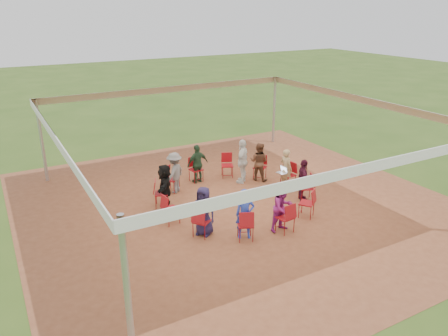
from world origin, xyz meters
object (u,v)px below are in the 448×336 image
chair_9 (285,218)px  chair_7 (202,221)px  chair_3 (196,170)px  cable_coil (230,198)px  chair_11 (306,188)px  laptop (283,171)px  person_seated_3 (175,173)px  person_seated_8 (303,180)px  person_seated_6 (245,214)px  person_seated_1 (259,162)px  standing_person (243,161)px  chair_10 (307,203)px  chair_4 (172,179)px  person_seated_5 (204,211)px  person_seated_7 (283,208)px  chair_5 (161,193)px  person_seated_0 (286,169)px  chair_1 (260,167)px  chair_8 (245,225)px  person_seated_2 (198,164)px  person_seated_4 (165,186)px  chair_0 (288,175)px  chair_6 (171,209)px

chair_9 → chair_7: bearing=150.0°
chair_3 → cable_coil: chair_3 is taller
chair_11 → laptop: chair_11 is taller
person_seated_3 → person_seated_8: bearing=105.0°
chair_11 → person_seated_6: size_ratio=0.64×
cable_coil → person_seated_1: bearing=28.3°
standing_person → person_seated_1: bearing=127.2°
chair_7 → chair_10: same height
chair_4 → person_seated_5: bearing=46.5°
chair_4 → person_seated_5: size_ratio=0.64×
chair_10 → person_seated_7: 1.21m
chair_5 → person_seated_3: (0.82, 0.85, 0.26)m
cable_coil → person_seated_0: bearing=-3.1°
chair_1 → person_seated_5: 4.56m
standing_person → chair_8: bearing=16.8°
chair_7 → chair_9: size_ratio=1.00×
chair_8 → person_seated_2: size_ratio=0.64×
person_seated_4 → standing_person: size_ratio=0.88×
chair_11 → person_seated_8: person_seated_8 is taller
chair_0 → chair_9: bearing=135.0°
chair_1 → chair_4: size_ratio=1.00×
chair_5 → chair_11: (4.29, -1.85, 0.00)m
chair_0 → chair_11: bearing=165.0°
chair_4 → person_seated_6: bearing=60.9°
person_seated_0 → cable_coil: bearing=80.3°
chair_0 → person_seated_1: 1.21m
chair_1 → chair_6: size_ratio=1.00×
person_seated_1 → chair_11: bearing=152.6°
chair_6 → person_seated_4: bearing=159.4°
person_seated_6 → standing_person: bearing=83.0°
chair_8 → person_seated_3: 3.95m
chair_0 → person_seated_8: person_seated_8 is taller
chair_8 → person_seated_0: bearing=60.9°
chair_8 → chair_10: size_ratio=1.00×
chair_4 → person_seated_8: bearing=104.6°
chair_11 → person_seated_8: 0.29m
person_seated_7 → chair_10: bearing=9.4°
chair_5 → chair_8: bearing=45.0°
chair_0 → laptop: size_ratio=2.45×
person_seated_4 → chair_10: bearing=74.6°
person_seated_7 → cable_coil: size_ratio=3.58×
person_seated_6 → chair_3: bearing=105.4°
chair_8 → person_seated_4: bearing=133.5°
chair_9 → person_seated_3: person_seated_3 is taller
chair_10 → person_seated_8: size_ratio=0.64×
cable_coil → chair_8: bearing=-110.5°
chair_7 → standing_person: (3.02, 2.82, 0.36)m
person_seated_3 → chair_10: bearing=90.0°
chair_1 → chair_11: (0.27, -2.32, 0.00)m
chair_9 → person_seated_5: person_seated_5 is taller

